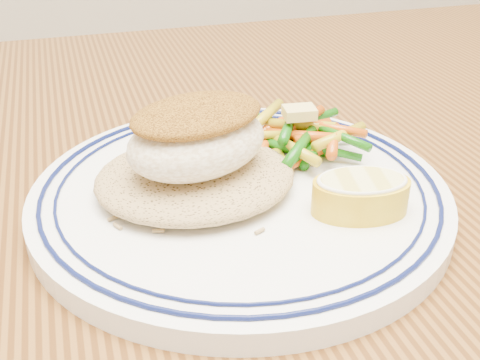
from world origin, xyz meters
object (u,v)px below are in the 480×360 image
dining_table (289,293)px  rice_pilaf (195,173)px  vegetable_pile (299,137)px  plate (240,194)px  lemon_wedge (361,193)px  fish_fillet (197,135)px

dining_table → rice_pilaf: rice_pilaf is taller
dining_table → vegetable_pile: vegetable_pile is taller
dining_table → plate: plate is taller
dining_table → plate: bearing=-164.3°
dining_table → plate: 0.12m
plate → lemon_wedge: size_ratio=4.18×
rice_pilaf → plate: bearing=-9.2°
dining_table → fish_fillet: fish_fillet is taller
dining_table → lemon_wedge: (0.02, -0.06, 0.12)m
dining_table → rice_pilaf: bearing=-174.0°
fish_fillet → lemon_wedge: bearing=-29.0°
fish_fillet → lemon_wedge: 0.11m
rice_pilaf → lemon_wedge: bearing=-31.9°
vegetable_pile → rice_pilaf: bearing=-160.5°
plate → lemon_wedge: (0.06, -0.05, 0.02)m
dining_table → rice_pilaf: 0.14m
rice_pilaf → lemon_wedge: 0.11m
dining_table → vegetable_pile: size_ratio=15.09×
rice_pilaf → dining_table: bearing=6.0°
dining_table → vegetable_pile: 0.13m
rice_pilaf → vegetable_pile: bearing=19.5°
plate → lemon_wedge: lemon_wedge is taller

